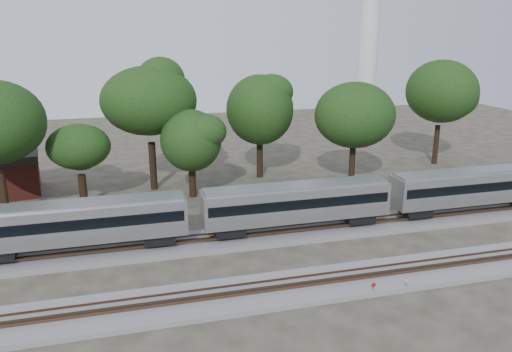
{
  "coord_description": "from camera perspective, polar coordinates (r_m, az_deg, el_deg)",
  "views": [
    {
      "loc": [
        -11.5,
        -35.11,
        18.37
      ],
      "look_at": [
        -0.7,
        5.0,
        6.31
      ],
      "focal_mm": 35.0,
      "sensor_mm": 36.0,
      "label": 1
    }
  ],
  "objects": [
    {
      "name": "tree_2",
      "position": [
        55.87,
        -19.61,
        3.16
      ],
      "size": [
        6.81,
        6.81,
        9.59
      ],
      "color": "black",
      "rests_on": "ground"
    },
    {
      "name": "tree_6",
      "position": [
        60.6,
        11.21,
        6.83
      ],
      "size": [
        8.99,
        8.99,
        12.68
      ],
      "color": "black",
      "rests_on": "ground"
    },
    {
      "name": "switch_stand_white",
      "position": [
        39.04,
        16.8,
        -11.71
      ],
      "size": [
        0.26,
        0.13,
        0.87
      ],
      "rotation": [
        0.0,
        0.0,
        0.4
      ],
      "color": "#512D19",
      "rests_on": "ground"
    },
    {
      "name": "switch_lever",
      "position": [
        39.84,
        16.81,
        -11.77
      ],
      "size": [
        0.56,
        0.42,
        0.3
      ],
      "primitive_type": "cube",
      "rotation": [
        0.0,
        0.0,
        -0.26
      ],
      "color": "#512D19",
      "rests_on": "ground"
    },
    {
      "name": "track_near",
      "position": [
        37.81,
        4.69,
        -12.57
      ],
      "size": [
        160.0,
        5.0,
        0.73
      ],
      "color": "slate",
      "rests_on": "ground"
    },
    {
      "name": "ground",
      "position": [
        41.26,
        2.79,
        -10.27
      ],
      "size": [
        160.0,
        160.0,
        0.0
      ],
      "primitive_type": "plane",
      "color": "#383328",
      "rests_on": "ground"
    },
    {
      "name": "track_far",
      "position": [
        46.39,
        0.52,
        -6.86
      ],
      "size": [
        160.0,
        5.0,
        0.73
      ],
      "color": "slate",
      "rests_on": "ground"
    },
    {
      "name": "tree_3",
      "position": [
        59.5,
        -12.12,
        8.4
      ],
      "size": [
        10.85,
        10.85,
        15.3
      ],
      "color": "black",
      "rests_on": "ground"
    },
    {
      "name": "tree_4",
      "position": [
        56.49,
        -7.45,
        4.05
      ],
      "size": [
        6.75,
        6.75,
        9.52
      ],
      "color": "black",
      "rests_on": "ground"
    },
    {
      "name": "tree_7",
      "position": [
        74.81,
        20.43,
        9.04
      ],
      "size": [
        10.53,
        10.53,
        14.85
      ],
      "color": "black",
      "rests_on": "ground"
    },
    {
      "name": "tree_5",
      "position": [
        63.67,
        0.44,
        7.56
      ],
      "size": [
        8.98,
        8.98,
        12.65
      ],
      "color": "black",
      "rests_on": "ground"
    },
    {
      "name": "train",
      "position": [
        46.32,
        4.8,
        -2.92
      ],
      "size": [
        91.73,
        3.16,
        4.66
      ],
      "color": "silver",
      "rests_on": "ground"
    },
    {
      "name": "switch_stand_red",
      "position": [
        37.72,
        13.27,
        -12.29
      ],
      "size": [
        0.32,
        0.06,
        1.02
      ],
      "rotation": [
        0.0,
        0.0,
        -0.1
      ],
      "color": "#512D19",
      "rests_on": "ground"
    }
  ]
}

